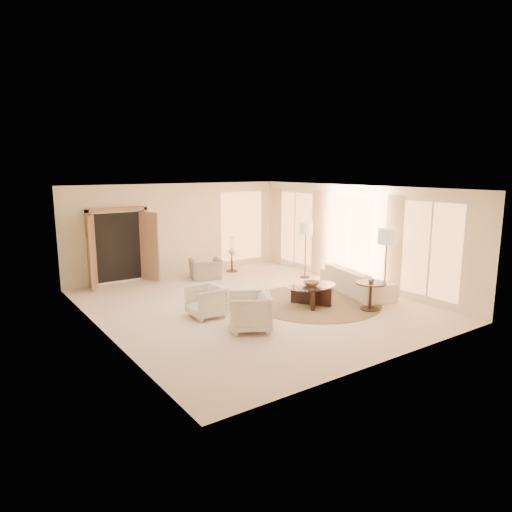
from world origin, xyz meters
TOP-DOWN VIEW (x-y plane):
  - room at (0.00, 0.00)m, footprint 7.04×8.04m
  - windows_right at (3.45, 0.10)m, footprint 0.10×6.40m
  - window_back_corner at (2.30, 3.95)m, footprint 1.70×0.10m
  - curtains_right at (3.40, 1.00)m, footprint 0.06×5.20m
  - french_doors at (-1.90, 3.82)m, footprint 1.95×0.66m
  - area_rug at (1.38, -0.71)m, footprint 4.18×4.18m
  - sofa at (2.87, -0.69)m, footprint 1.42×2.46m
  - armchair_left at (-1.32, -0.14)m, footprint 0.70×0.75m
  - armchair_right at (-1.00, -1.40)m, footprint 1.07×1.09m
  - accent_chair at (0.38, 3.01)m, footprint 1.03×0.82m
  - coffee_table at (1.17, -0.81)m, footprint 1.37×1.37m
  - end_table at (2.05, -1.88)m, footprint 0.70×0.70m
  - side_table at (1.54, 3.40)m, footprint 0.48×0.48m
  - floor_lamp_near at (2.90, 1.41)m, footprint 0.40×0.40m
  - floor_lamp_far at (2.90, -1.58)m, footprint 0.44×0.44m
  - bowl at (1.17, -0.81)m, footprint 0.40×0.40m
  - end_vase at (2.05, -1.88)m, footprint 0.17×0.17m
  - side_vase at (1.54, 3.40)m, footprint 0.24×0.24m

SIDE VIEW (x-z plane):
  - area_rug at x=1.38m, z-range 0.00..0.01m
  - coffee_table at x=1.17m, z-range 0.06..0.55m
  - sofa at x=2.87m, z-range 0.00..0.68m
  - side_table at x=1.54m, z-range 0.06..0.62m
  - armchair_left at x=-1.32m, z-range 0.00..0.76m
  - accent_chair at x=0.38m, z-range 0.00..0.79m
  - armchair_right at x=-1.00m, z-range 0.00..0.85m
  - end_table at x=2.05m, z-range 0.12..0.78m
  - bowl at x=1.17m, z-range 0.49..0.58m
  - side_vase at x=1.54m, z-range 0.56..0.80m
  - end_vase at x=2.05m, z-range 0.66..0.81m
  - french_doors at x=-1.90m, z-range -0.01..2.15m
  - curtains_right at x=3.40m, z-range 0.00..2.60m
  - windows_right at x=3.45m, z-range 0.15..2.55m
  - window_back_corner at x=2.30m, z-range 0.15..2.55m
  - room at x=0.00m, z-range -0.02..2.81m
  - floor_lamp_near at x=2.90m, z-range 0.58..2.25m
  - floor_lamp_far at x=2.90m, z-range 0.63..2.45m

